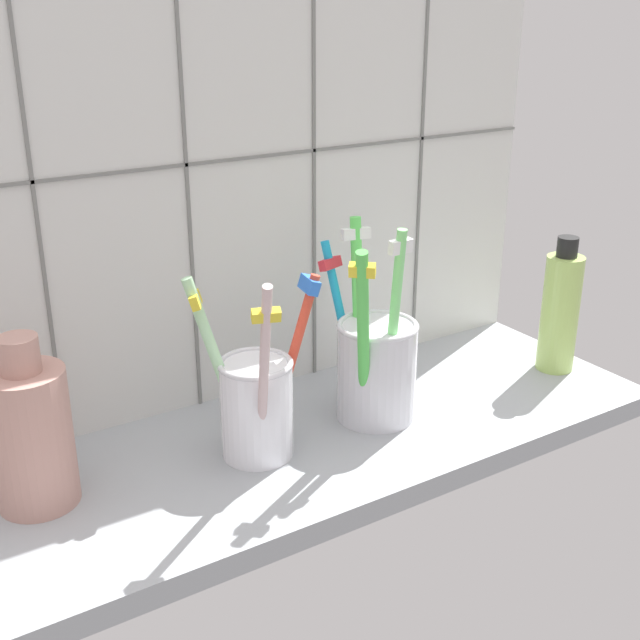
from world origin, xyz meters
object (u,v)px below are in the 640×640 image
object	(u,v)px
ceramic_vase	(31,434)
soap_bottle	(560,311)
toothbrush_cup_left	(257,402)
toothbrush_cup_right	(376,364)

from	to	relation	value
ceramic_vase	soap_bottle	xyz separation A→B (cm)	(51.46, -4.38, 0.55)
toothbrush_cup_left	ceramic_vase	distance (cm)	17.67
toothbrush_cup_left	toothbrush_cup_right	world-z (taller)	toothbrush_cup_right
toothbrush_cup_left	ceramic_vase	world-z (taller)	toothbrush_cup_left
toothbrush_cup_left	soap_bottle	world-z (taller)	toothbrush_cup_left
ceramic_vase	soap_bottle	bearing A→B (deg)	-4.87
toothbrush_cup_right	ceramic_vase	xyz separation A→B (cm)	(-29.54, 2.89, 0.50)
toothbrush_cup_left	toothbrush_cup_right	distance (cm)	12.16
soap_bottle	ceramic_vase	bearing A→B (deg)	175.13
toothbrush_cup_right	soap_bottle	world-z (taller)	toothbrush_cup_right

